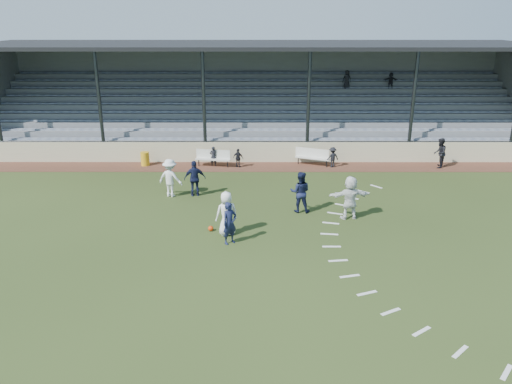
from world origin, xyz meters
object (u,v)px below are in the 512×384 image
at_px(trash_bin, 145,159).
at_px(official, 440,153).
at_px(football, 211,228).
at_px(player_white_lead, 227,213).
at_px(player_navy_lead, 230,223).
at_px(bench_left, 213,157).
at_px(bench_right, 312,155).

relative_size(trash_bin, official, 0.46).
xyz_separation_m(football, player_white_lead, (0.68, -0.33, 0.78)).
bearing_deg(player_navy_lead, bench_left, 59.89).
relative_size(bench_right, football, 9.28).
distance_m(bench_left, player_white_lead, 9.60).
bearing_deg(bench_right, official, 18.19).
height_order(bench_left, official, official).
bearing_deg(football, official, 36.06).
height_order(bench_right, football, bench_right).
height_order(football, official, official).
distance_m(player_white_lead, player_navy_lead, 0.83).
bearing_deg(official, player_white_lead, -26.97).
height_order(bench_right, trash_bin, bench_right).
distance_m(bench_left, trash_bin, 3.95).
bearing_deg(bench_left, trash_bin, -172.41).
height_order(football, player_navy_lead, player_navy_lead).
xyz_separation_m(bench_left, player_navy_lead, (1.48, -10.31, 0.24)).
bearing_deg(player_white_lead, football, -43.47).
relative_size(trash_bin, player_white_lead, 0.44).
xyz_separation_m(trash_bin, football, (4.59, -9.31, -0.30)).
height_order(trash_bin, player_white_lead, player_white_lead).
xyz_separation_m(bench_right, player_white_lead, (-4.40, -9.77, 0.31)).
distance_m(bench_left, official, 12.89).
distance_m(bench_right, football, 10.73).
xyz_separation_m(football, player_navy_lead, (0.83, -1.14, 0.72)).
bearing_deg(trash_bin, player_white_lead, -61.33).
bearing_deg(bench_right, bench_left, -155.00).
height_order(bench_left, player_navy_lead, player_navy_lead).
distance_m(trash_bin, football, 10.39).
bearing_deg(bench_left, official, 8.43).
xyz_separation_m(bench_left, bench_right, (5.72, 0.26, 0.00)).
relative_size(player_white_lead, official, 1.05).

